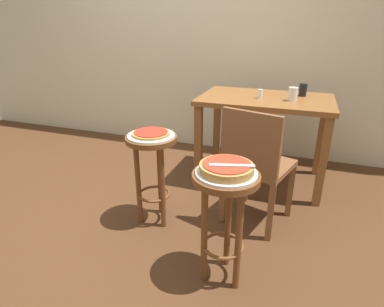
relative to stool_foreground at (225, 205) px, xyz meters
name	(u,v)px	position (x,y,z in m)	size (l,w,h in m)	color
ground_plane	(119,214)	(-0.90, 0.35, -0.47)	(6.00, 6.00, 0.00)	#4C2D19
back_wall	(191,6)	(-0.90, 2.00, 1.03)	(6.00, 0.10, 3.00)	beige
stool_foreground	(225,205)	(0.00, 0.00, 0.00)	(0.34, 0.34, 0.65)	brown
serving_plate_foreground	(226,173)	(0.00, 0.00, 0.19)	(0.31, 0.31, 0.01)	silver
pizza_foreground	(227,168)	(0.00, 0.00, 0.21)	(0.27, 0.27, 0.05)	#B78442
stool_middle	(152,161)	(-0.60, 0.38, 0.00)	(0.34, 0.34, 0.65)	brown
serving_plate_middle	(151,135)	(-0.60, 0.38, 0.19)	(0.31, 0.31, 0.01)	silver
pizza_middle	(151,133)	(-0.60, 0.38, 0.20)	(0.25, 0.25, 0.02)	#B78442
dining_table	(265,111)	(0.02, 1.30, 0.18)	(1.09, 0.70, 0.76)	brown
cup_near_edge	(293,94)	(0.23, 1.23, 0.35)	(0.07, 0.07, 0.11)	silver
cup_far_edge	(303,90)	(0.30, 1.45, 0.35)	(0.06, 0.06, 0.11)	black
condiment_shaker	(260,94)	(-0.03, 1.24, 0.33)	(0.04, 0.04, 0.07)	white
wooden_chair	(256,164)	(0.07, 0.58, 0.00)	(0.50, 0.50, 0.85)	brown
pizza_server_knife	(232,165)	(0.03, -0.02, 0.24)	(0.22, 0.02, 0.01)	silver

